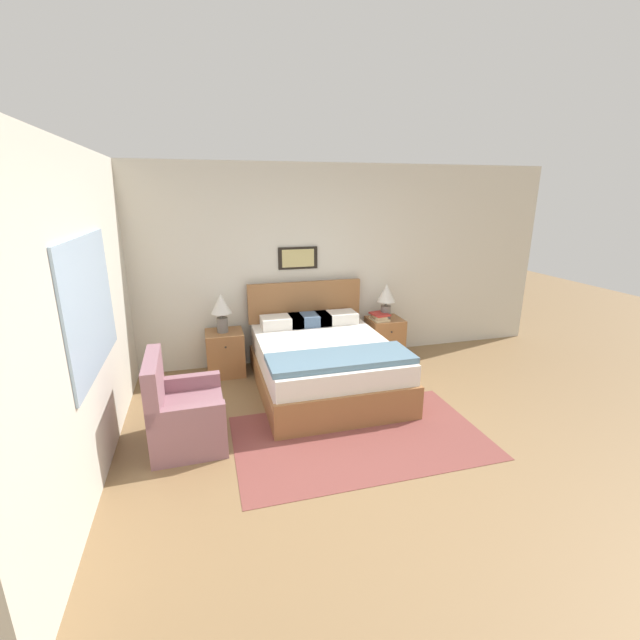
{
  "coord_description": "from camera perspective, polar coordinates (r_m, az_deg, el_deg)",
  "views": [
    {
      "loc": [
        -1.39,
        -2.85,
        2.23
      ],
      "look_at": [
        -0.2,
        1.44,
        0.9
      ],
      "focal_mm": 24.0,
      "sensor_mm": 36.0,
      "label": 1
    }
  ],
  "objects": [
    {
      "name": "wall_left",
      "position": [
        4.34,
        -27.27,
        2.43
      ],
      "size": [
        0.08,
        5.02,
        2.6
      ],
      "color": "beige",
      "rests_on": "ground_plane"
    },
    {
      "name": "table_lamp_near_window",
      "position": [
        5.38,
        -13.04,
        1.61
      ],
      "size": [
        0.25,
        0.25,
        0.49
      ],
      "color": "slate",
      "rests_on": "nightstand_near_window"
    },
    {
      "name": "nightstand_near_window",
      "position": [
        5.56,
        -12.52,
        -4.31
      ],
      "size": [
        0.46,
        0.46,
        0.56
      ],
      "color": "#936038",
      "rests_on": "ground_plane"
    },
    {
      "name": "area_rug_main",
      "position": [
        4.22,
        5.3,
        -15.25
      ],
      "size": [
        2.34,
        1.41,
        0.01
      ],
      "color": "brown",
      "rests_on": "ground_plane"
    },
    {
      "name": "wall_back",
      "position": [
        5.75,
        -1.35,
        7.31
      ],
      "size": [
        6.95,
        0.09,
        2.6
      ],
      "color": "beige",
      "rests_on": "ground_plane"
    },
    {
      "name": "ground_plane",
      "position": [
        3.88,
        9.03,
        -18.72
      ],
      "size": [
        16.0,
        16.0,
        0.0
      ],
      "primitive_type": "plane",
      "color": "olive"
    },
    {
      "name": "bed",
      "position": [
        5.03,
        0.51,
        -5.65
      ],
      "size": [
        1.52,
        1.94,
        1.11
      ],
      "color": "#936038",
      "rests_on": "ground_plane"
    },
    {
      "name": "nightstand_by_door",
      "position": [
        6.05,
        8.57,
        -2.38
      ],
      "size": [
        0.46,
        0.46,
        0.56
      ],
      "color": "#936038",
      "rests_on": "ground_plane"
    },
    {
      "name": "book_thick_bottom",
      "position": [
        5.88,
        7.94,
        0.13
      ],
      "size": [
        0.22,
        0.26,
        0.03
      ],
      "rotation": [
        0.0,
        0.0,
        0.05
      ],
      "color": "beige",
      "rests_on": "nightstand_by_door"
    },
    {
      "name": "book_novel_upper",
      "position": [
        5.86,
        7.96,
        0.79
      ],
      "size": [
        0.24,
        0.28,
        0.02
      ],
      "rotation": [
        0.0,
        0.0,
        0.17
      ],
      "color": "#B7332D",
      "rests_on": "book_hardcover_middle"
    },
    {
      "name": "book_hardcover_middle",
      "position": [
        5.87,
        7.95,
        0.48
      ],
      "size": [
        0.15,
        0.22,
        0.04
      ],
      "rotation": [
        0.0,
        0.0,
        -0.01
      ],
      "color": "beige",
      "rests_on": "book_thick_bottom"
    },
    {
      "name": "armchair",
      "position": [
        4.18,
        -17.81,
        -11.9
      ],
      "size": [
        0.66,
        0.77,
        0.86
      ],
      "rotation": [
        0.0,
        0.0,
        -1.55
      ],
      "color": "#8E606B",
      "rests_on": "ground_plane"
    },
    {
      "name": "table_lamp_by_door",
      "position": [
        5.88,
        8.83,
        3.11
      ],
      "size": [
        0.25,
        0.25,
        0.49
      ],
      "color": "slate",
      "rests_on": "nightstand_by_door"
    }
  ]
}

